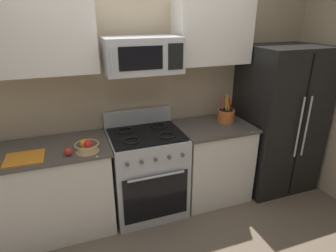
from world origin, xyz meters
name	(u,v)px	position (x,y,z in m)	size (l,w,h in m)	color
ground_plane	(167,249)	(0.00, 0.00, 0.00)	(16.00, 16.00, 0.00)	#6B5B4C
wall_back	(135,89)	(0.00, 1.06, 1.30)	(8.00, 0.10, 2.60)	tan
counter_left	(51,191)	(-0.98, 0.66, 0.46)	(1.18, 0.66, 0.91)	silver
range_oven	(147,171)	(0.00, 0.66, 0.47)	(0.76, 0.70, 1.09)	#B2B5BA
counter_right	(212,161)	(0.80, 0.66, 0.46)	(0.82, 0.66, 0.91)	silver
refrigerator	(278,119)	(1.67, 0.64, 0.87)	(0.88, 0.77, 1.75)	black
microwave	(142,55)	(0.00, 0.69, 1.71)	(0.72, 0.44, 0.33)	#B2B5BA
upper_cabinets_left	(25,37)	(-0.99, 0.84, 1.89)	(1.17, 0.34, 0.65)	silver
upper_cabinets_right	(212,32)	(0.80, 0.84, 1.89)	(0.81, 0.34, 0.65)	silver
utensil_crock	(226,115)	(0.97, 0.71, 0.99)	(0.19, 0.19, 0.33)	#D1662D
fruit_basket	(87,146)	(-0.60, 0.48, 0.96)	(0.22, 0.22, 0.11)	tan
apple_loose	(68,152)	(-0.77, 0.45, 0.94)	(0.07, 0.07, 0.07)	red
cutting_board	(25,158)	(-1.12, 0.50, 0.92)	(0.32, 0.27, 0.02)	orange
bottle_hot_sauce	(228,109)	(1.09, 0.86, 1.01)	(0.07, 0.07, 0.21)	red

